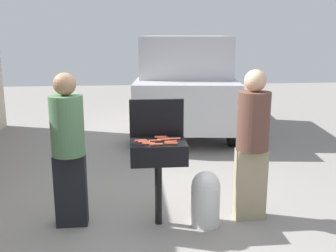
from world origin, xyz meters
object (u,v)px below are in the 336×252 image
(hot_dog_1, at_px, (174,139))
(hot_dog_8, at_px, (141,141))
(parked_minivan, at_px, (185,82))
(propane_tank, at_px, (206,197))
(hot_dog_5, at_px, (144,142))
(hot_dog_7, at_px, (160,137))
(hot_dog_9, at_px, (163,140))
(hot_dog_10, at_px, (171,144))
(bbq_grill, at_px, (158,155))
(hot_dog_6, at_px, (155,141))
(hot_dog_2, at_px, (163,138))
(hot_dog_4, at_px, (156,145))
(person_left, at_px, (68,145))
(person_right, at_px, (252,140))
(hot_dog_3, at_px, (149,144))
(hot_dog_0, at_px, (171,142))

(hot_dog_1, bearing_deg, hot_dog_8, -174.34)
(parked_minivan, bearing_deg, propane_tank, 91.77)
(hot_dog_5, bearing_deg, hot_dog_7, 44.14)
(hot_dog_9, distance_m, hot_dog_10, 0.18)
(propane_tank, bearing_deg, bbq_grill, 172.05)
(hot_dog_6, relative_size, hot_dog_7, 1.00)
(hot_dog_2, distance_m, hot_dog_7, 0.04)
(hot_dog_4, height_order, hot_dog_10, same)
(hot_dog_2, height_order, hot_dog_6, same)
(hot_dog_8, xyz_separation_m, propane_tank, (0.70, -0.08, -0.64))
(hot_dog_4, xyz_separation_m, person_left, (-0.92, 0.24, -0.05))
(hot_dog_4, xyz_separation_m, hot_dog_6, (-0.00, 0.15, 0.00))
(parked_minivan, bearing_deg, hot_dog_10, 87.20)
(hot_dog_7, bearing_deg, person_right, -5.06)
(hot_dog_1, height_order, hot_dog_2, same)
(hot_dog_3, height_order, hot_dog_5, same)
(hot_dog_2, distance_m, hot_dog_8, 0.26)
(hot_dog_0, bearing_deg, person_right, 7.52)
(hot_dog_4, bearing_deg, person_left, 165.68)
(hot_dog_7, bearing_deg, hot_dog_6, -114.58)
(hot_dog_0, xyz_separation_m, hot_dog_4, (-0.16, -0.08, 0.00))
(hot_dog_3, relative_size, propane_tank, 0.21)
(hot_dog_0, relative_size, hot_dog_6, 1.00)
(propane_tank, bearing_deg, hot_dog_6, 174.17)
(hot_dog_4, distance_m, parked_minivan, 4.84)
(hot_dog_0, distance_m, hot_dog_7, 0.23)
(hot_dog_5, relative_size, hot_dog_8, 1.00)
(hot_dog_9, xyz_separation_m, propane_tank, (0.46, -0.09, -0.64))
(hot_dog_4, height_order, person_left, person_left)
(hot_dog_1, distance_m, hot_dog_4, 0.29)
(hot_dog_8, bearing_deg, hot_dog_4, -47.52)
(hot_dog_4, distance_m, propane_tank, 0.85)
(hot_dog_8, bearing_deg, hot_dog_5, -59.53)
(hot_dog_2, xyz_separation_m, person_right, (0.99, -0.05, -0.04))
(hot_dog_0, bearing_deg, hot_dog_7, 113.27)
(hot_dog_2, distance_m, hot_dog_6, 0.14)
(hot_dog_1, height_order, hot_dog_9, same)
(hot_dog_4, xyz_separation_m, person_right, (1.08, 0.21, -0.04))
(hot_dog_1, xyz_separation_m, hot_dog_9, (-0.12, -0.02, 0.00))
(hot_dog_1, distance_m, hot_dog_10, 0.19)
(hot_dog_6, bearing_deg, hot_dog_1, 15.47)
(hot_dog_7, xyz_separation_m, person_right, (1.01, -0.09, -0.04))
(hot_dog_3, relative_size, hot_dog_4, 1.00)
(hot_dog_0, bearing_deg, person_left, 172.00)
(hot_dog_3, bearing_deg, hot_dog_8, 121.15)
(bbq_grill, xyz_separation_m, hot_dog_9, (0.06, 0.02, 0.16))
(hot_dog_5, xyz_separation_m, person_left, (-0.80, 0.12, -0.05))
(hot_dog_1, height_order, parked_minivan, parked_minivan)
(bbq_grill, bearing_deg, person_left, 175.53)
(person_left, bearing_deg, hot_dog_0, 8.24)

